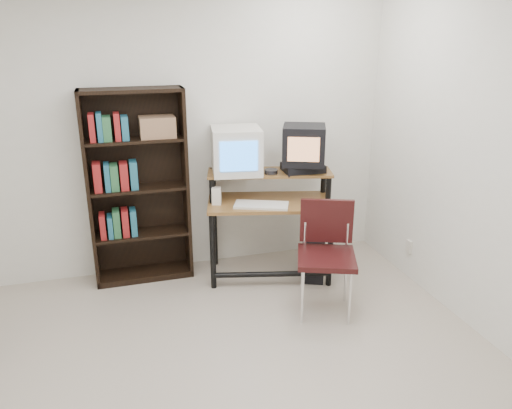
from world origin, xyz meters
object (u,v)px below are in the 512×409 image
object	(u,v)px
pc_tower	(314,253)
bookshelf	(138,185)
crt_monitor	(236,151)
school_chair	(326,245)
computer_desk	(270,206)
crt_tv	(304,145)

from	to	relation	value
pc_tower	bookshelf	distance (m)	1.74
crt_monitor	school_chair	distance (m)	1.20
crt_monitor	bookshelf	bearing A→B (deg)	-179.02
computer_desk	crt_tv	world-z (taller)	crt_tv
crt_tv	bookshelf	bearing A→B (deg)	-168.32
crt_tv	crt_monitor	bearing A→B (deg)	-173.13
school_chair	computer_desk	bearing A→B (deg)	130.53
bookshelf	crt_monitor	bearing A→B (deg)	-7.50
bookshelf	school_chair	bearing A→B (deg)	-35.73
crt_tv	bookshelf	size ratio (longest dim) A/B	0.28
computer_desk	crt_monitor	distance (m)	0.59
crt_monitor	crt_tv	world-z (taller)	crt_tv
bookshelf	pc_tower	bearing A→B (deg)	-15.29
computer_desk	bookshelf	bearing A→B (deg)	179.54
pc_tower	bookshelf	xyz separation A→B (m)	(-1.54, 0.42, 0.69)
computer_desk	crt_monitor	xyz separation A→B (m)	(-0.27, 0.18, 0.50)
crt_monitor	computer_desk	bearing A→B (deg)	-25.19
crt_monitor	school_chair	xyz separation A→B (m)	(0.52, -0.89, -0.61)
school_chair	bookshelf	xyz separation A→B (m)	(-1.40, 1.00, 0.33)
crt_tv	computer_desk	bearing A→B (deg)	-154.94
pc_tower	school_chair	bearing A→B (deg)	-79.97
crt_monitor	crt_tv	size ratio (longest dim) A/B	1.03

